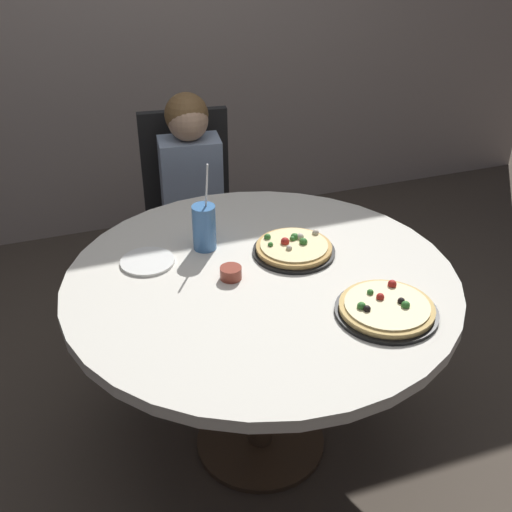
% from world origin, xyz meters
% --- Properties ---
extents(ground_plane, '(8.00, 8.00, 0.00)m').
position_xyz_m(ground_plane, '(0.00, 0.00, 0.00)').
color(ground_plane, '#4C4238').
extents(dining_table, '(1.27, 1.27, 0.75)m').
position_xyz_m(dining_table, '(0.00, 0.00, 0.66)').
color(dining_table, silver).
rests_on(dining_table, ground_plane).
extents(chair_wooden, '(0.45, 0.45, 0.95)m').
position_xyz_m(chair_wooden, '(0.01, 1.01, 0.53)').
color(chair_wooden, black).
rests_on(chair_wooden, ground_plane).
extents(diner_child, '(0.29, 0.42, 1.08)m').
position_xyz_m(diner_child, '(-0.01, 0.83, 0.48)').
color(diner_child, '#3F4766').
rests_on(diner_child, ground_plane).
extents(pizza_veggie, '(0.28, 0.28, 0.05)m').
position_xyz_m(pizza_veggie, '(0.16, 0.11, 0.77)').
color(pizza_veggie, black).
rests_on(pizza_veggie, dining_table).
extents(pizza_cheese, '(0.31, 0.31, 0.05)m').
position_xyz_m(pizza_cheese, '(0.28, -0.31, 0.77)').
color(pizza_cheese, black).
rests_on(pizza_cheese, dining_table).
extents(soda_cup, '(0.08, 0.08, 0.31)m').
position_xyz_m(soda_cup, '(-0.12, 0.24, 0.83)').
color(soda_cup, '#3F72B2').
rests_on(soda_cup, dining_table).
extents(sauce_bowl, '(0.07, 0.07, 0.04)m').
position_xyz_m(sauce_bowl, '(-0.09, 0.03, 0.77)').
color(sauce_bowl, brown).
rests_on(sauce_bowl, dining_table).
extents(plate_small, '(0.18, 0.18, 0.01)m').
position_xyz_m(plate_small, '(-0.33, 0.21, 0.76)').
color(plate_small, white).
rests_on(plate_small, dining_table).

